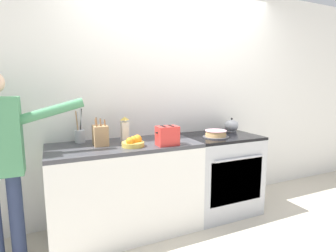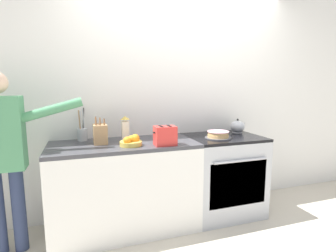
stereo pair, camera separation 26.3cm
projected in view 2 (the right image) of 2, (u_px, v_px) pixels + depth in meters
ground_plane at (206, 231)px, 2.62m from camera, size 16.00×16.00×0.00m
wall_back at (183, 98)px, 3.05m from camera, size 8.00×0.04×2.60m
counter_cabinet at (125, 186)px, 2.62m from camera, size 1.41×0.65×0.89m
stove_range at (222, 175)px, 2.96m from camera, size 0.80×0.69×0.89m
layer_cake at (218, 135)px, 2.77m from camera, size 0.28×0.28×0.08m
tea_kettle at (238, 127)px, 3.10m from camera, size 0.21×0.17×0.17m
knife_block at (100, 134)px, 2.51m from camera, size 0.13×0.17×0.27m
utensil_crock at (82, 133)px, 2.64m from camera, size 0.10×0.10×0.33m
fruit_bowl at (132, 141)px, 2.43m from camera, size 0.21×0.21×0.11m
toaster at (165, 136)px, 2.44m from camera, size 0.21×0.14×0.18m
milk_carton at (125, 129)px, 2.63m from camera, size 0.07×0.07×0.25m
person_baker at (3, 149)px, 2.17m from camera, size 0.91×0.20×1.55m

